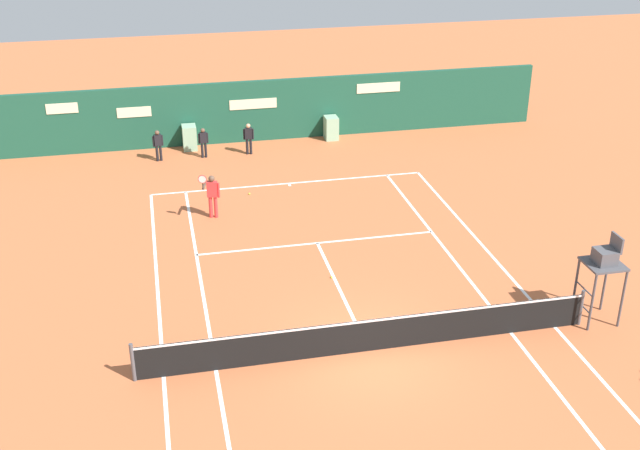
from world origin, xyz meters
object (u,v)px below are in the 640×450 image
Objects in this scene: ball_kid_centre_post at (249,137)px; umpire_chair at (604,263)px; tennis_ball_near_service_line at (249,194)px; ball_kid_right_post at (203,141)px; player_on_baseline at (212,193)px; tennis_ball_by_sideline at (332,277)px; ball_kid_left_post at (158,143)px.

umpire_chair is at bearing 124.66° from ball_kid_centre_post.
umpire_chair is at bearing -52.74° from tennis_ball_near_service_line.
ball_kid_right_post is (-9.54, 15.17, -1.03)m from umpire_chair.
player_on_baseline is at bearing 47.15° from umpire_chair.
player_on_baseline is 1.42× the size of ball_kid_right_post.
player_on_baseline reaches higher than tennis_ball_by_sideline.
umpire_chair reaches higher than tennis_ball_by_sideline.
tennis_ball_by_sideline is at bearing -77.16° from tennis_ball_near_service_line.
tennis_ball_by_sideline is at bearing 99.33° from ball_kid_right_post.
ball_kid_left_post reaches higher than ball_kid_right_post.
umpire_chair reaches higher than player_on_baseline.
ball_kid_centre_post is at bearing 95.01° from tennis_ball_by_sideline.
player_on_baseline is 6.11m from tennis_ball_by_sideline.
player_on_baseline reaches higher than tennis_ball_near_service_line.
umpire_chair is at bearing -30.16° from tennis_ball_by_sideline.
tennis_ball_near_service_line is at bearing 90.26° from ball_kid_centre_post.
ball_kid_centre_post reaches higher than ball_kid_left_post.
player_on_baseline is 6.14m from ball_kid_right_post.
ball_kid_centre_post is 1.05× the size of ball_kid_right_post.
tennis_ball_by_sideline is at bearing 134.45° from player_on_baseline.
tennis_ball_near_service_line and tennis_ball_by_sideline have the same top height.
tennis_ball_near_service_line is (1.32, -4.37, -0.71)m from ball_kid_right_post.
ball_kid_right_post is 18.97× the size of tennis_ball_by_sideline.
ball_kid_centre_post is (2.11, 6.14, -0.17)m from player_on_baseline.
tennis_ball_near_service_line is at bearing 102.84° from tennis_ball_by_sideline.
ball_kid_right_post is 18.97× the size of tennis_ball_near_service_line.
ball_kid_right_post is (0.20, 6.14, -0.21)m from player_on_baseline.
tennis_ball_near_service_line is at bearing 37.26° from umpire_chair.
player_on_baseline is 6.49m from ball_kid_centre_post.
umpire_chair is 13.69m from tennis_ball_near_service_line.
ball_kid_centre_post reaches higher than tennis_ball_by_sideline.
umpire_chair reaches higher than ball_kid_right_post.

